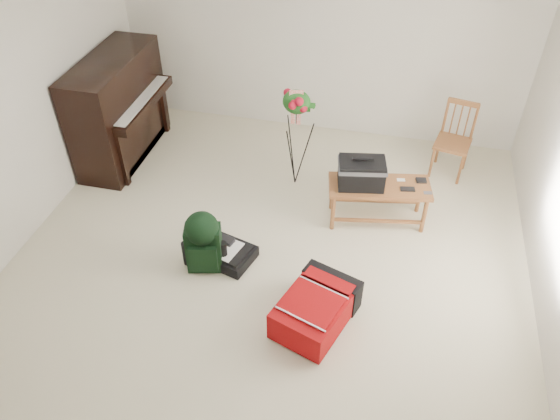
% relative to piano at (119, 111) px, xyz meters
% --- Properties ---
extents(floor, '(5.00, 5.50, 0.01)m').
position_rel_piano_xyz_m(floor, '(2.19, -1.60, -0.60)').
color(floor, beige).
rests_on(floor, ground).
extents(ceiling, '(5.00, 5.50, 0.01)m').
position_rel_piano_xyz_m(ceiling, '(2.19, -1.60, 1.90)').
color(ceiling, white).
rests_on(ceiling, wall_back).
extents(wall_back, '(5.00, 0.04, 2.50)m').
position_rel_piano_xyz_m(wall_back, '(2.19, 1.15, 0.65)').
color(wall_back, silver).
rests_on(wall_back, floor).
extents(piano, '(0.71, 1.50, 1.25)m').
position_rel_piano_xyz_m(piano, '(0.00, 0.00, 0.00)').
color(piano, black).
rests_on(piano, floor).
extents(bench, '(1.10, 0.60, 0.80)m').
position_rel_piano_xyz_m(bench, '(3.01, -0.57, -0.03)').
color(bench, '#925D2F').
rests_on(bench, floor).
extents(dining_chair, '(0.46, 0.46, 0.88)m').
position_rel_piano_xyz_m(dining_chair, '(3.89, 0.52, -0.17)').
color(dining_chair, '#925D2F').
rests_on(dining_chair, floor).
extents(red_suitcase, '(0.73, 0.91, 0.33)m').
position_rel_piano_xyz_m(red_suitcase, '(2.77, -2.02, -0.43)').
color(red_suitcase, '#A7070F').
rests_on(red_suitcase, floor).
extents(black_duffel, '(0.59, 0.52, 0.21)m').
position_rel_piano_xyz_m(black_duffel, '(1.78, -1.50, -0.52)').
color(black_duffel, black).
rests_on(black_duffel, floor).
extents(green_backpack, '(0.37, 0.34, 0.66)m').
position_rel_piano_xyz_m(green_backpack, '(1.61, -1.65, -0.24)').
color(green_backpack, black).
rests_on(green_backpack, floor).
extents(flower_stand, '(0.45, 0.45, 1.23)m').
position_rel_piano_xyz_m(flower_stand, '(2.17, -0.12, -0.00)').
color(flower_stand, black).
rests_on(flower_stand, floor).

